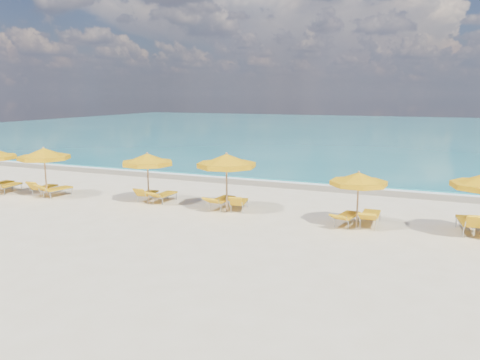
% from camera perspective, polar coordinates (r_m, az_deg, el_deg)
% --- Properties ---
extents(ground_plane, '(120.00, 120.00, 0.00)m').
position_cam_1_polar(ground_plane, '(19.12, -1.73, -4.30)').
color(ground_plane, beige).
extents(ocean, '(120.00, 80.00, 0.30)m').
position_cam_1_polar(ocean, '(65.47, 15.88, 5.82)').
color(ocean, '#157279').
rests_on(ocean, ground).
extents(wet_sand_band, '(120.00, 2.60, 0.01)m').
position_cam_1_polar(wet_sand_band, '(25.88, 5.01, -0.42)').
color(wet_sand_band, tan).
rests_on(wet_sand_band, ground).
extents(foam_line, '(120.00, 1.20, 0.03)m').
position_cam_1_polar(foam_line, '(26.63, 5.53, -0.11)').
color(foam_line, white).
rests_on(foam_line, ground).
extents(whitecap_near, '(14.00, 0.36, 0.05)m').
position_cam_1_polar(whitecap_near, '(36.81, 0.62, 2.87)').
color(whitecap_near, white).
rests_on(whitecap_near, ground).
extents(whitecap_far, '(18.00, 0.30, 0.05)m').
position_cam_1_polar(whitecap_far, '(41.14, 22.94, 2.85)').
color(whitecap_far, white).
rests_on(whitecap_far, ground).
extents(umbrella_1, '(2.47, 2.47, 2.41)m').
position_cam_1_polar(umbrella_1, '(23.94, -22.79, 2.91)').
color(umbrella_1, '#AB8355').
rests_on(umbrella_1, ground).
extents(umbrella_2, '(2.72, 2.72, 2.33)m').
position_cam_1_polar(umbrella_2, '(21.15, -11.23, 2.43)').
color(umbrella_2, '#AB8355').
rests_on(umbrella_2, ground).
extents(umbrella_3, '(2.97, 2.97, 2.50)m').
position_cam_1_polar(umbrella_3, '(19.30, -1.66, 2.31)').
color(umbrella_3, '#AB8355').
rests_on(umbrella_3, ground).
extents(umbrella_4, '(2.63, 2.63, 2.12)m').
position_cam_1_polar(umbrella_4, '(17.52, 14.26, 0.08)').
color(umbrella_4, '#AB8355').
rests_on(umbrella_4, ground).
extents(lounger_0_right, '(0.79, 1.83, 0.73)m').
position_cam_1_polar(lounger_0_right, '(26.11, -26.44, -0.91)').
color(lounger_0_right, '#A5A8AD').
rests_on(lounger_0_right, ground).
extents(lounger_1_left, '(0.73, 1.70, 0.82)m').
position_cam_1_polar(lounger_1_left, '(24.85, -22.73, -1.16)').
color(lounger_1_left, '#A5A8AD').
rests_on(lounger_1_left, ground).
extents(lounger_1_right, '(0.92, 1.86, 0.76)m').
position_cam_1_polar(lounger_1_right, '(24.15, -21.42, -1.37)').
color(lounger_1_right, '#A5A8AD').
rests_on(lounger_1_right, ground).
extents(lounger_2_left, '(0.69, 1.61, 0.75)m').
position_cam_1_polar(lounger_2_left, '(22.06, -11.21, -1.96)').
color(lounger_2_left, '#A5A8AD').
rests_on(lounger_2_left, ground).
extents(lounger_2_right, '(0.65, 1.78, 0.66)m').
position_cam_1_polar(lounger_2_right, '(21.62, -9.21, -2.13)').
color(lounger_2_right, '#A5A8AD').
rests_on(lounger_2_right, ground).
extents(lounger_3_left, '(0.74, 1.96, 0.71)m').
position_cam_1_polar(lounger_3_left, '(20.17, -2.25, -2.86)').
color(lounger_3_left, '#A5A8AD').
rests_on(lounger_3_left, ground).
extents(lounger_3_right, '(0.86, 1.70, 0.79)m').
position_cam_1_polar(lounger_3_right, '(19.87, -0.09, -3.11)').
color(lounger_3_right, '#A5A8AD').
rests_on(lounger_3_right, ground).
extents(lounger_4_left, '(0.91, 1.88, 0.65)m').
position_cam_1_polar(lounger_4_left, '(18.09, 12.88, -4.73)').
color(lounger_4_left, '#A5A8AD').
rests_on(lounger_4_left, ground).
extents(lounger_4_right, '(0.68, 1.98, 0.77)m').
position_cam_1_polar(lounger_4_right, '(18.26, 15.57, -4.64)').
color(lounger_4_right, '#A5A8AD').
rests_on(lounger_4_right, ground).
extents(lounger_5_left, '(0.93, 2.04, 0.96)m').
position_cam_1_polar(lounger_5_left, '(18.49, 26.16, -5.11)').
color(lounger_5_left, '#A5A8AD').
rests_on(lounger_5_left, ground).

